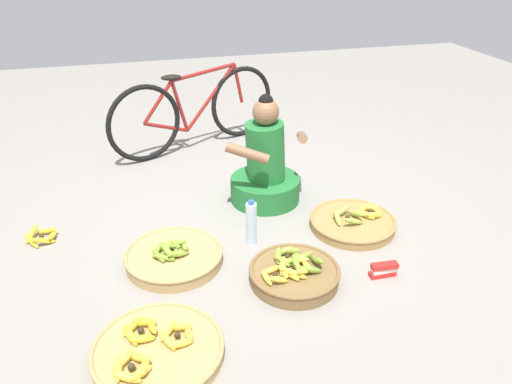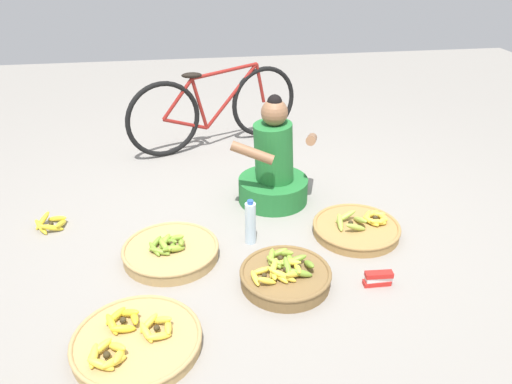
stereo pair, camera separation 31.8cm
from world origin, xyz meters
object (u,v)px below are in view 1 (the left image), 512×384
at_px(vendor_woman_front, 266,168).
at_px(banana_basket_back_left, 294,273).
at_px(banana_basket_back_center, 157,350).
at_px(banana_basket_mid_right, 353,222).
at_px(banana_basket_front_left, 174,256).
at_px(water_bottle, 251,223).
at_px(packet_carton_stack, 384,270).
at_px(bicycle_leaning, 195,111).
at_px(loose_bananas_front_right, 41,236).

distance_m(vendor_woman_front, banana_basket_back_left, 1.02).
bearing_deg(banana_basket_back_center, banana_basket_mid_right, 30.57).
relative_size(vendor_woman_front, banana_basket_front_left, 1.37).
xyz_separation_m(water_bottle, packet_carton_stack, (0.67, -0.55, -0.10)).
relative_size(banana_basket_back_center, packet_carton_stack, 3.75).
distance_m(banana_basket_mid_right, water_bottle, 0.73).
relative_size(banana_basket_back_center, banana_basket_front_left, 1.07).
distance_m(banana_basket_back_left, water_bottle, 0.49).
xyz_separation_m(bicycle_leaning, water_bottle, (0.08, -1.69, -0.21)).
relative_size(bicycle_leaning, packet_carton_stack, 9.33).
xyz_separation_m(bicycle_leaning, banana_basket_front_left, (-0.43, -1.79, -0.31)).
height_order(banana_basket_mid_right, banana_basket_back_left, banana_basket_back_left).
bearing_deg(vendor_woman_front, banana_basket_front_left, -140.37).
distance_m(banana_basket_back_center, banana_basket_mid_right, 1.64).
height_order(banana_basket_front_left, packet_carton_stack, banana_basket_front_left).
height_order(vendor_woman_front, packet_carton_stack, vendor_woman_front).
distance_m(banana_basket_back_left, banana_basket_front_left, 0.75).
xyz_separation_m(bicycle_leaning, banana_basket_mid_right, (0.81, -1.70, -0.31)).
bearing_deg(banana_basket_mid_right, banana_basket_front_left, -175.70).
distance_m(bicycle_leaning, loose_bananas_front_right, 1.84).
distance_m(banana_basket_back_center, water_bottle, 1.09).
xyz_separation_m(banana_basket_front_left, loose_bananas_front_right, (-0.82, 0.48, -0.02)).
bearing_deg(water_bottle, bicycle_leaning, 92.84).
xyz_separation_m(banana_basket_mid_right, banana_basket_back_left, (-0.59, -0.45, 0.01)).
height_order(banana_basket_back_center, packet_carton_stack, banana_basket_back_center).
xyz_separation_m(banana_basket_mid_right, water_bottle, (-0.72, 0.01, 0.10)).
xyz_separation_m(banana_basket_back_center, packet_carton_stack, (1.36, 0.29, 0.00)).
relative_size(vendor_woman_front, water_bottle, 2.63).
xyz_separation_m(banana_basket_back_center, water_bottle, (0.69, 0.84, 0.11)).
relative_size(vendor_woman_front, banana_basket_mid_right, 1.41).
height_order(bicycle_leaning, packet_carton_stack, bicycle_leaning).
bearing_deg(banana_basket_mid_right, banana_basket_back_center, -149.43).
bearing_deg(bicycle_leaning, banana_basket_back_left, -84.09).
xyz_separation_m(vendor_woman_front, banana_basket_mid_right, (0.47, -0.54, -0.22)).
relative_size(banana_basket_back_left, packet_carton_stack, 3.10).
xyz_separation_m(vendor_woman_front, banana_basket_back_left, (-0.11, -1.00, -0.21)).
height_order(banana_basket_back_center, loose_bananas_front_right, banana_basket_back_center).
bearing_deg(loose_bananas_front_right, banana_basket_back_left, -29.66).
relative_size(banana_basket_mid_right, banana_basket_front_left, 0.97).
bearing_deg(packet_carton_stack, banana_basket_back_center, -167.96).
bearing_deg(banana_basket_back_left, packet_carton_stack, -9.74).
bearing_deg(loose_bananas_front_right, banana_basket_front_left, -30.39).
xyz_separation_m(bicycle_leaning, packet_carton_stack, (0.75, -2.24, -0.31)).
bearing_deg(banana_basket_back_left, vendor_woman_front, 83.64).
bearing_deg(banana_basket_back_center, banana_basket_front_left, 77.09).
relative_size(banana_basket_front_left, loose_bananas_front_right, 2.61).
relative_size(banana_basket_mid_right, water_bottle, 1.87).
height_order(vendor_woman_front, banana_basket_front_left, vendor_woman_front).
bearing_deg(banana_basket_back_center, banana_basket_back_left, 24.73).
bearing_deg(water_bottle, loose_bananas_front_right, 164.07).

